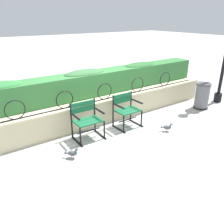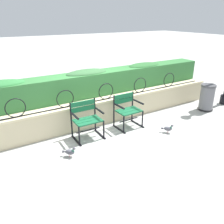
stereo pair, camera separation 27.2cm
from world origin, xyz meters
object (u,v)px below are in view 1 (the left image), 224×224
park_chair_left (87,119)px  pigeon_far_side (72,153)px  trash_bin (202,96)px  park_chair_right (126,109)px  pigeon_near_chairs (167,127)px

park_chair_left → pigeon_far_side: park_chair_left is taller
pigeon_far_side → trash_bin: bearing=2.9°
pigeon_far_side → park_chair_left: bearing=41.0°
park_chair_left → park_chair_right: (1.12, -0.02, -0.01)m
park_chair_right → pigeon_near_chairs: size_ratio=3.52×
park_chair_left → trash_bin: (3.74, -0.35, -0.09)m
trash_bin → pigeon_near_chairs: bearing=-166.3°
park_chair_left → pigeon_far_side: bearing=-139.0°
pigeon_far_side → park_chair_right: bearing=17.4°
park_chair_right → trash_bin: size_ratio=1.06×
park_chair_left → pigeon_near_chairs: bearing=-25.8°
park_chair_left → pigeon_near_chairs: (1.74, -0.84, -0.35)m
park_chair_right → park_chair_left: bearing=179.1°
pigeon_near_chairs → trash_bin: trash_bin is taller
trash_bin → park_chair_left: bearing=174.6°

